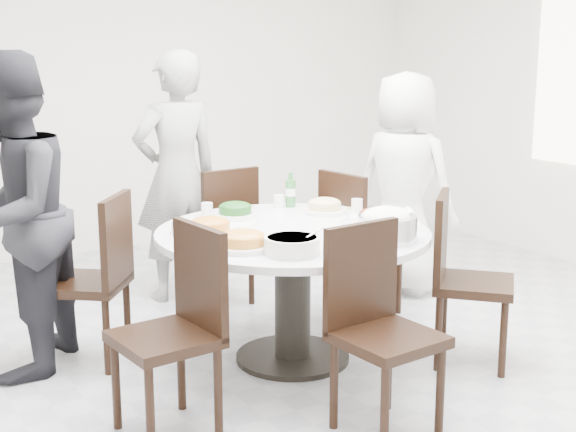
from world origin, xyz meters
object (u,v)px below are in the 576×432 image
chair_sw (165,334)px  soup_bowl (292,245)px  diner_middle (177,177)px  dining_table (293,296)px  chair_ne (363,242)px  chair_nw (85,280)px  chair_s (388,334)px  diner_left (11,217)px  rice_bowl (387,228)px  beverage_bottle (291,190)px  diner_right (404,184)px  chair_se (474,280)px  chair_n (216,235)px

chair_sw → soup_bowl: size_ratio=3.46×
diner_middle → soup_bowl: bearing=82.6°
dining_table → diner_middle: size_ratio=0.88×
dining_table → chair_ne: (0.82, 0.47, 0.10)m
chair_nw → chair_s: (0.91, -1.53, 0.00)m
diner_left → rice_bowl: diner_left is taller
diner_left → beverage_bottle: size_ratio=7.92×
chair_s → diner_right: diner_right is taller
chair_sw → chair_se: size_ratio=1.00×
chair_nw → diner_left: size_ratio=0.55×
diner_right → chair_n: bearing=49.7°
chair_n → beverage_bottle: (0.23, -0.59, 0.38)m
chair_n → chair_s: (-0.17, -2.10, 0.00)m
chair_ne → diner_left: bearing=78.2°
chair_sw → diner_right: (2.29, 1.15, 0.31)m
chair_nw → soup_bowl: chair_nw is taller
diner_left → soup_bowl: bearing=82.0°
rice_bowl → chair_n: bearing=97.5°
chair_n → chair_se: bearing=108.7°
chair_s → diner_left: bearing=123.3°
chair_nw → diner_right: bearing=131.7°
dining_table → soup_bowl: 0.65m
dining_table → chair_s: (-0.08, -0.95, 0.10)m
chair_sw → chair_se: bearing=81.1°
dining_table → rice_bowl: (0.30, -0.45, 0.44)m
diner_left → chair_ne: bearing=121.9°
chair_ne → soup_bowl: chair_ne is taller
dining_table → beverage_bottle: bearing=59.9°
dining_table → chair_nw: (-0.99, 0.57, 0.10)m
chair_s → soup_bowl: 0.64m
chair_s → diner_right: bearing=44.0°
chair_ne → chair_sw: bearing=109.8°
dining_table → diner_middle: diner_middle is taller
chair_sw → chair_se: same height
chair_n → chair_sw: same height
chair_n → beverage_bottle: 0.74m
chair_sw → diner_left: bearing=-164.8°
chair_n → diner_middle: (-0.17, 0.24, 0.38)m
chair_n → diner_left: 1.57m
diner_right → chair_nw: bearing=72.0°
diner_left → chair_s: bearing=74.8°
chair_s → beverage_bottle: 1.60m
diner_right → dining_table: bearing=96.3°
diner_right → soup_bowl: size_ratio=5.68×
chair_se → soup_bowl: chair_se is taller
chair_s → soup_bowl: size_ratio=3.46×
chair_nw → diner_left: (-0.36, 0.06, 0.38)m
rice_bowl → chair_se: bearing=-9.8°
chair_n → dining_table: bearing=80.3°
dining_table → diner_right: 1.58m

